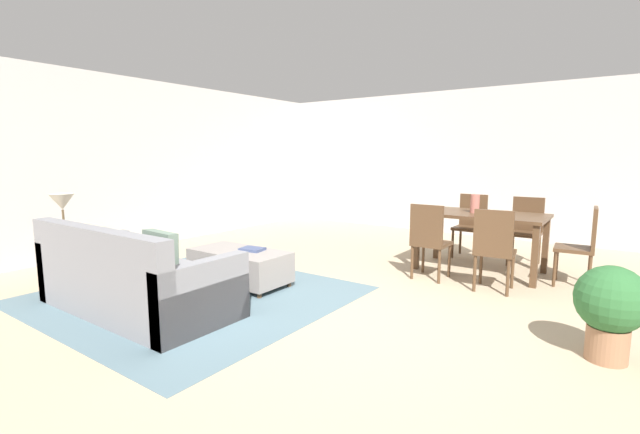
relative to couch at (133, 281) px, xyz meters
name	(u,v)px	position (x,y,z in m)	size (l,w,h in m)	color
ground_plane	(350,318)	(1.81, 1.03, -0.29)	(10.80, 10.80, 0.00)	tan
wall_back	(496,163)	(1.81, 6.03, 1.06)	(9.00, 0.12, 2.70)	beige
wall_left	(123,164)	(-2.69, 1.53, 1.06)	(0.12, 11.00, 2.70)	beige
area_rug	(194,295)	(0.10, 0.64, -0.29)	(3.00, 2.80, 0.01)	slate
couch	(133,281)	(0.00, 0.00, 0.00)	(2.08, 0.94, 0.86)	gray
ottoman_table	(240,265)	(0.19, 1.22, -0.06)	(1.18, 0.59, 0.40)	gray
side_table	(66,250)	(-1.34, 0.01, 0.14)	(0.40, 0.40, 0.54)	olive
table_lamp	(62,204)	(-1.34, 0.01, 0.66)	(0.26, 0.26, 0.52)	brown
dining_table	(481,221)	(2.30, 3.43, 0.37)	(1.54, 0.86, 0.76)	#513823
dining_chair_near_left	(429,237)	(1.91, 2.67, 0.23)	(0.40, 0.40, 0.92)	#513823
dining_chair_near_right	(494,246)	(2.67, 2.62, 0.23)	(0.43, 0.43, 0.92)	#513823
dining_chair_far_left	(471,222)	(1.95, 4.21, 0.23)	(0.41, 0.41, 0.92)	#513823
dining_chair_far_right	(526,227)	(2.71, 4.19, 0.23)	(0.41, 0.41, 0.92)	#513823
dining_chair_head_east	(583,242)	(3.44, 3.41, 0.23)	(0.43, 0.43, 0.92)	#513823
vase_centerpiece	(475,203)	(2.22, 3.42, 0.59)	(0.11, 0.11, 0.24)	#B26659
book_on_ottoman	(252,249)	(0.33, 1.30, 0.13)	(0.26, 0.20, 0.03)	#3F4C72
potted_plant	(611,306)	(3.78, 1.42, 0.12)	(0.49, 0.49, 0.71)	#996B4C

